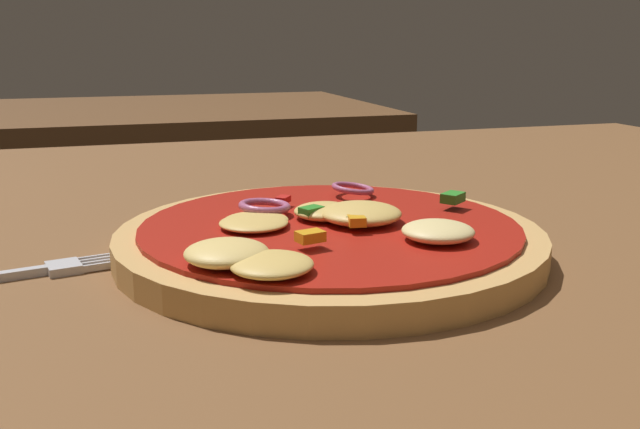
% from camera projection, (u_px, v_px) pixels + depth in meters
% --- Properties ---
extents(dining_table, '(1.17, 1.09, 0.03)m').
position_uv_depth(dining_table, '(424.00, 293.00, 0.42)').
color(dining_table, brown).
rests_on(dining_table, ground).
extents(pizza, '(0.26, 0.26, 0.03)m').
position_uv_depth(pizza, '(329.00, 238.00, 0.43)').
color(pizza, tan).
rests_on(pizza, dining_table).
extents(fork, '(0.16, 0.04, 0.01)m').
position_uv_depth(fork, '(15.00, 275.00, 0.39)').
color(fork, silver).
rests_on(fork, dining_table).
extents(background_table, '(0.90, 0.54, 0.03)m').
position_uv_depth(background_table, '(137.00, 116.00, 1.34)').
color(background_table, brown).
rests_on(background_table, ground).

